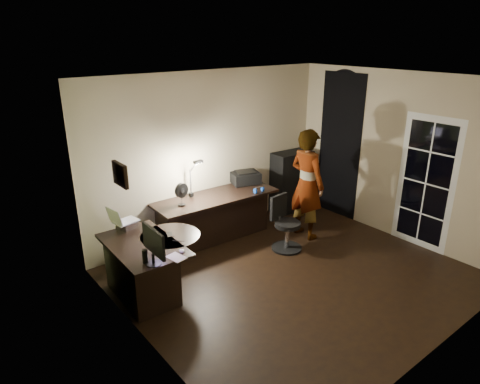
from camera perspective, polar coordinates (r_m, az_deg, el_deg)
floor at (r=6.21m, az=7.29°, el=-11.11°), size 4.50×4.00×0.01m
ceiling at (r=5.32m, az=8.63°, el=14.62°), size 4.50×4.00×0.01m
wall_back at (r=7.08m, az=-3.90°, el=5.04°), size 4.50×0.01×2.70m
wall_front at (r=4.60m, az=26.29°, el=-5.91°), size 4.50×0.01×2.70m
wall_left at (r=4.38m, az=-13.10°, el=-5.48°), size 0.01×4.00×2.70m
wall_right at (r=7.36m, az=20.21°, el=4.41°), size 0.01×4.00×2.70m
green_wall_overlay at (r=4.39m, az=-12.93°, el=-5.43°), size 0.00×4.00×2.70m
arched_doorway at (r=7.99m, az=13.13°, el=5.97°), size 0.01×0.90×2.60m
french_door at (r=7.17m, az=23.52°, el=1.04°), size 0.02×0.92×2.10m
framed_picture at (r=4.60m, az=-15.69°, el=2.25°), size 0.04×0.30×0.25m
desk_left at (r=5.73m, az=-12.53°, el=-10.04°), size 0.82×1.30×0.74m
desk_right at (r=7.01m, az=-3.21°, el=-3.47°), size 2.09×0.82×0.77m
cabinet at (r=8.18m, az=6.84°, el=1.42°), size 0.79×0.43×1.15m
laptop_stand at (r=6.02m, az=-14.89°, el=-4.28°), size 0.29×0.27×0.10m
laptop at (r=5.96m, az=-15.03°, el=-2.87°), size 0.38×0.36×0.23m
monitor at (r=5.01m, az=-11.55°, el=-7.79°), size 0.11×0.49×0.32m
mouse at (r=5.28m, az=-7.76°, el=-7.80°), size 0.07×0.09×0.03m
phone at (r=5.74m, az=-9.37°, el=-5.61°), size 0.12×0.16×0.01m
pen at (r=5.54m, az=-8.17°, el=-6.50°), size 0.11×0.12×0.01m
speaker at (r=5.08m, az=-12.54°, el=-8.40°), size 0.07×0.07×0.17m
notepad at (r=5.17m, az=-8.50°, el=-8.63°), size 0.20×0.25×0.01m
desk_fan at (r=6.46m, az=-7.83°, el=-0.27°), size 0.25×0.17×0.35m
headphones at (r=6.97m, az=2.53°, el=0.36°), size 0.21×0.11×0.09m
printer at (r=7.39m, az=0.70°, el=2.02°), size 0.56×0.49×0.21m
desk_lamp at (r=6.73m, az=-6.64°, el=2.16°), size 0.22×0.34×0.69m
office_chair at (r=6.72m, az=6.37°, el=-4.26°), size 0.53×0.53×0.86m
person at (r=7.04m, az=8.93°, el=1.04°), size 0.44×0.65×1.83m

